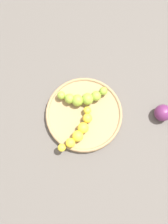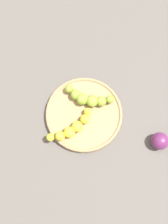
{
  "view_description": "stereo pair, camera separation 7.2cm",
  "coord_description": "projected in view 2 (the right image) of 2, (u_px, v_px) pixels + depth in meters",
  "views": [
    {
      "loc": [
        -0.17,
        0.09,
        0.77
      ],
      "look_at": [
        0.0,
        0.0,
        0.04
      ],
      "focal_mm": 40.75,
      "sensor_mm": 36.0,
      "label": 1
    },
    {
      "loc": [
        -0.2,
        0.03,
        0.77
      ],
      "look_at": [
        0.0,
        0.0,
        0.04
      ],
      "focal_mm": 40.75,
      "sensor_mm": 36.0,
      "label": 2
    }
  ],
  "objects": [
    {
      "name": "plum_purple",
      "position": [
        160.0,
        141.0,
        0.75
      ],
      "size": [
        0.05,
        0.05,
        0.05
      ],
      "primitive_type": "sphere",
      "color": "#662659",
      "rests_on": "ground_plane"
    },
    {
      "name": "banana_green",
      "position": [
        88.0,
        98.0,
        0.77
      ],
      "size": [
        0.08,
        0.15,
        0.04
      ],
      "rotation": [
        0.0,
        0.0,
        2.75
      ],
      "color": "#8CAD38",
      "rests_on": "fruit_bowl"
    },
    {
      "name": "fruit_bowl",
      "position": [
        84.0,
        114.0,
        0.79
      ],
      "size": [
        0.24,
        0.24,
        0.02
      ],
      "color": "#A08259",
      "rests_on": "ground_plane"
    },
    {
      "name": "banana_yellow",
      "position": [
        72.0,
        128.0,
        0.75
      ],
      "size": [
        0.09,
        0.14,
        0.03
      ],
      "rotation": [
        0.0,
        0.0,
        3.65
      ],
      "color": "yellow",
      "rests_on": "fruit_bowl"
    },
    {
      "name": "ground_plane",
      "position": [
        84.0,
        115.0,
        0.8
      ],
      "size": [
        2.4,
        2.4,
        0.0
      ],
      "primitive_type": "plane",
      "color": "#56514C"
    }
  ]
}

